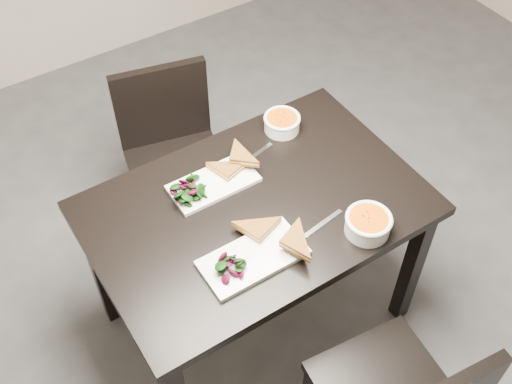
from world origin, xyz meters
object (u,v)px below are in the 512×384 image
table (256,222)px  soup_bowl_far (282,122)px  plate_far (213,183)px  chair_far (172,148)px  plate_near (253,258)px  soup_bowl_near (368,223)px

table → soup_bowl_far: (0.30, 0.28, 0.14)m
plate_far → soup_bowl_far: soup_bowl_far is taller
chair_far → soup_bowl_far: chair_far is taller
chair_far → plate_far: size_ratio=2.62×
table → plate_near: bearing=-124.9°
plate_far → chair_far: bearing=82.9°
chair_far → table: bearing=-75.6°
plate_near → soup_bowl_far: (0.44, 0.48, 0.03)m
soup_bowl_far → soup_bowl_near: bearing=-94.1°
plate_near → plate_far: (0.06, 0.36, -0.00)m
table → soup_bowl_near: (0.26, -0.31, 0.14)m
soup_bowl_near → table: bearing=130.4°
soup_bowl_near → plate_far: (-0.34, 0.47, -0.03)m
chair_far → plate_near: size_ratio=2.39×
plate_near → soup_bowl_near: (0.40, -0.11, 0.03)m
chair_far → soup_bowl_near: (0.28, -0.98, 0.31)m
plate_near → soup_bowl_near: size_ratio=2.18×
table → chair_far: bearing=91.4°
table → plate_near: plate_near is taller
chair_far → plate_far: 0.58m
soup_bowl_near → soup_bowl_far: (0.04, 0.59, -0.00)m
chair_far → soup_bowl_far: (0.32, -0.40, 0.30)m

